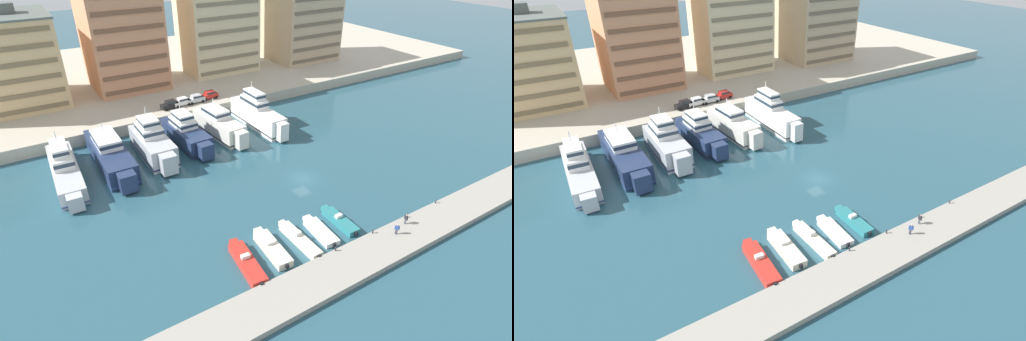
% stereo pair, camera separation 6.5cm
% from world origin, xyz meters
% --- Properties ---
extents(ground_plane, '(400.00, 400.00, 0.00)m').
position_xyz_m(ground_plane, '(0.00, 0.00, 0.00)').
color(ground_plane, '#285160').
extents(quay_promenade, '(180.00, 70.00, 2.40)m').
position_xyz_m(quay_promenade, '(0.00, 66.87, 1.20)').
color(quay_promenade, '#BCB29E').
rests_on(quay_promenade, ground).
extents(pier_dock, '(120.00, 5.61, 0.83)m').
position_xyz_m(pier_dock, '(0.00, -19.34, 0.41)').
color(pier_dock, '#9E998E').
rests_on(pier_dock, ground).
extents(yacht_silver_far_left, '(4.68, 20.81, 7.87)m').
position_xyz_m(yacht_silver_far_left, '(-33.38, 20.53, 2.14)').
color(yacht_silver_far_left, silver).
rests_on(yacht_silver_far_left, ground).
extents(yacht_navy_left, '(4.93, 21.35, 7.04)m').
position_xyz_m(yacht_navy_left, '(-25.73, 21.46, 2.14)').
color(yacht_navy_left, navy).
rests_on(yacht_navy_left, ground).
extents(yacht_silver_mid_left, '(4.88, 16.55, 8.91)m').
position_xyz_m(yacht_silver_mid_left, '(-18.27, 20.72, 2.63)').
color(yacht_silver_mid_left, silver).
rests_on(yacht_silver_mid_left, ground).
extents(yacht_navy_center_left, '(5.15, 16.76, 7.86)m').
position_xyz_m(yacht_navy_center_left, '(-11.16, 22.14, 2.23)').
color(yacht_navy_center_left, navy).
rests_on(yacht_navy_center_left, ground).
extents(yacht_ivory_center, '(5.33, 16.85, 7.22)m').
position_xyz_m(yacht_ivory_center, '(-4.01, 22.24, 2.25)').
color(yacht_ivory_center, silver).
rests_on(yacht_ivory_center, ground).
extents(yacht_white_center_right, '(3.89, 18.79, 9.18)m').
position_xyz_m(yacht_white_center_right, '(4.82, 21.95, 2.76)').
color(yacht_white_center_right, white).
rests_on(yacht_white_center_right, ground).
extents(motorboat_red_far_left, '(2.80, 8.71, 1.57)m').
position_xyz_m(motorboat_red_far_left, '(-18.29, -12.44, 0.56)').
color(motorboat_red_far_left, red).
rests_on(motorboat_red_far_left, ground).
extents(motorboat_cream_left, '(2.58, 8.10, 1.45)m').
position_xyz_m(motorboat_cream_left, '(-14.18, -11.85, 0.54)').
color(motorboat_cream_left, beige).
rests_on(motorboat_cream_left, ground).
extents(motorboat_cream_mid_left, '(1.56, 8.50, 1.54)m').
position_xyz_m(motorboat_cream_mid_left, '(-10.14, -12.38, 0.52)').
color(motorboat_cream_mid_left, beige).
rests_on(motorboat_cream_mid_left, ground).
extents(motorboat_white_center_left, '(2.65, 7.00, 0.82)m').
position_xyz_m(motorboat_white_center_left, '(-6.58, -12.39, 0.37)').
color(motorboat_white_center_left, white).
rests_on(motorboat_white_center_left, ground).
extents(motorboat_teal_center, '(2.08, 7.24, 1.32)m').
position_xyz_m(motorboat_teal_center, '(-2.80, -12.07, 0.45)').
color(motorboat_teal_center, teal).
rests_on(motorboat_teal_center, ground).
extents(car_black_far_left, '(4.25, 2.24, 1.80)m').
position_xyz_m(car_black_far_left, '(-9.14, 35.38, 3.37)').
color(car_black_far_left, black).
rests_on(car_black_far_left, quay_promenade).
extents(car_white_left, '(4.24, 2.21, 1.80)m').
position_xyz_m(car_white_left, '(-6.36, 35.54, 3.37)').
color(car_white_left, white).
rests_on(car_white_left, quay_promenade).
extents(car_silver_mid_left, '(4.14, 2.00, 1.80)m').
position_xyz_m(car_silver_mid_left, '(-2.98, 35.61, 3.37)').
color(car_silver_mid_left, '#B7BCC1').
rests_on(car_silver_mid_left, quay_promenade).
extents(car_red_center_left, '(4.18, 2.09, 1.80)m').
position_xyz_m(car_red_center_left, '(0.67, 36.25, 3.37)').
color(car_red_center_left, red).
rests_on(car_red_center_left, quay_promenade).
extents(apartment_block_far_left, '(21.58, 18.36, 20.98)m').
position_xyz_m(apartment_block_far_left, '(-37.58, 55.30, 11.93)').
color(apartment_block_far_left, '#E0BC84').
rests_on(apartment_block_far_left, quay_promenade).
extents(apartment_block_left, '(16.84, 16.75, 29.37)m').
position_xyz_m(apartment_block_left, '(-12.29, 54.79, 16.14)').
color(apartment_block_left, tan).
rests_on(apartment_block_left, quay_promenade).
extents(apartment_block_mid_left, '(18.97, 14.28, 28.80)m').
position_xyz_m(apartment_block_mid_left, '(13.05, 55.53, 15.85)').
color(apartment_block_mid_left, beige).
rests_on(apartment_block_mid_left, quay_promenade).
extents(apartment_block_center_left, '(18.60, 16.23, 21.75)m').
position_xyz_m(apartment_block_center_left, '(39.24, 52.97, 12.32)').
color(apartment_block_center_left, '#C6AD89').
rests_on(apartment_block_center_left, quay_promenade).
extents(pedestrian_near_edge, '(0.43, 0.53, 1.62)m').
position_xyz_m(pedestrian_near_edge, '(1.24, -18.57, 1.79)').
color(pedestrian_near_edge, '#282D3D').
rests_on(pedestrian_near_edge, pier_dock).
extents(pedestrian_mid_deck, '(0.23, 0.61, 1.57)m').
position_xyz_m(pedestrian_mid_deck, '(4.01, -17.71, 1.76)').
color(pedestrian_mid_deck, '#4C515B').
rests_on(pedestrian_mid_deck, pier_dock).
extents(bollard_west, '(0.20, 0.20, 0.61)m').
position_xyz_m(bollard_west, '(-7.79, -16.78, 1.15)').
color(bollard_west, '#2D2D33').
rests_on(bollard_west, pier_dock).
extents(bollard_west_mid, '(0.20, 0.20, 0.61)m').
position_xyz_m(bollard_west_mid, '(-1.27, -16.78, 1.15)').
color(bollard_west_mid, '#2D2D33').
rests_on(bollard_west_mid, pier_dock).
extents(bollard_east_mid, '(0.20, 0.20, 0.61)m').
position_xyz_m(bollard_east_mid, '(5.25, -16.78, 1.15)').
color(bollard_east_mid, '#2D2D33').
rests_on(bollard_east_mid, pier_dock).
extents(bollard_east, '(0.20, 0.20, 0.61)m').
position_xyz_m(bollard_east, '(11.77, -16.78, 1.15)').
color(bollard_east, '#2D2D33').
rests_on(bollard_east, pier_dock).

